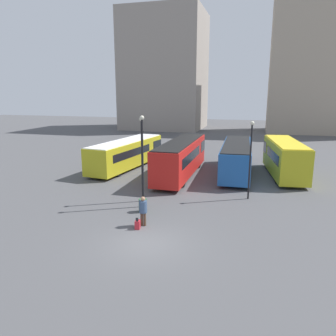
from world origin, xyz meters
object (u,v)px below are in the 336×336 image
object	(u,v)px
bus_0	(127,153)
bus_1	(181,157)
bus_2	(236,157)
suitcase	(138,224)
lamp_post_0	(250,154)
lamp_post_1	(142,153)
bus_3	(285,157)
traveler	(143,209)
lamp_post_2	(143,155)
trash_bin	(143,205)

from	to	relation	value
bus_0	bus_1	xyz separation A→B (m)	(6.04, -1.67, 0.22)
bus_2	suitcase	distance (m)	15.37
lamp_post_0	lamp_post_1	bearing A→B (deg)	-160.34
bus_3	traveler	distance (m)	16.75
bus_1	bus_3	distance (m)	9.44
bus_2	lamp_post_0	xyz separation A→B (m)	(1.43, -7.52, 1.71)
bus_2	lamp_post_2	world-z (taller)	lamp_post_2
bus_2	traveler	distance (m)	14.81
bus_2	suitcase	world-z (taller)	bus_2
bus_0	bus_3	distance (m)	15.22
lamp_post_2	bus_3	bearing A→B (deg)	49.80
bus_0	bus_1	bearing A→B (deg)	-98.21
traveler	lamp_post_0	world-z (taller)	lamp_post_0
bus_1	lamp_post_0	world-z (taller)	lamp_post_0
bus_1	lamp_post_0	size ratio (longest dim) A/B	2.10
bus_0	bus_1	world-z (taller)	bus_1
bus_0	lamp_post_1	distance (m)	11.16
bus_0	lamp_post_0	world-z (taller)	lamp_post_0
lamp_post_2	trash_bin	bearing A→B (deg)	-72.37
bus_1	bus_2	xyz separation A→B (m)	(4.87, 2.05, -0.16)
lamp_post_1	trash_bin	world-z (taller)	lamp_post_1
bus_1	traveler	xyz separation A→B (m)	(0.64, -12.13, -0.71)
suitcase	lamp_post_2	xyz separation A→B (m)	(-0.92, 3.53, 3.32)
bus_2	lamp_post_0	distance (m)	7.84
bus_0	bus_2	size ratio (longest dim) A/B	1.01
bus_0	lamp_post_1	size ratio (longest dim) A/B	1.95
suitcase	lamp_post_0	distance (m)	9.71
bus_1	bus_2	size ratio (longest dim) A/B	1.03
trash_bin	bus_1	bearing A→B (deg)	89.11
lamp_post_2	bus_0	bearing A→B (deg)	117.48
bus_3	trash_bin	size ratio (longest dim) A/B	11.15
lamp_post_0	lamp_post_2	xyz separation A→B (m)	(-6.74, -3.62, 0.26)
traveler	suitcase	distance (m)	0.95
bus_3	bus_1	bearing A→B (deg)	96.29
lamp_post_0	lamp_post_2	distance (m)	7.65
traveler	trash_bin	distance (m)	2.37
lamp_post_1	suitcase	bearing A→B (deg)	-73.60
bus_0	suitcase	bearing A→B (deg)	-148.21
bus_1	lamp_post_1	world-z (taller)	lamp_post_1
suitcase	lamp_post_2	bearing A→B (deg)	4.61
suitcase	lamp_post_1	bearing A→B (deg)	6.40
bus_2	bus_0	bearing A→B (deg)	89.60
suitcase	lamp_post_0	size ratio (longest dim) A/B	0.13
bus_2	lamp_post_1	bearing A→B (deg)	147.96
suitcase	trash_bin	bearing A→B (deg)	3.55
bus_3	suitcase	xyz separation A→B (m)	(-8.69, -14.90, -1.50)
bus_2	lamp_post_1	world-z (taller)	lamp_post_1
bus_2	lamp_post_2	distance (m)	12.50
bus_3	lamp_post_1	world-z (taller)	lamp_post_1
bus_0	suitcase	distance (m)	15.76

